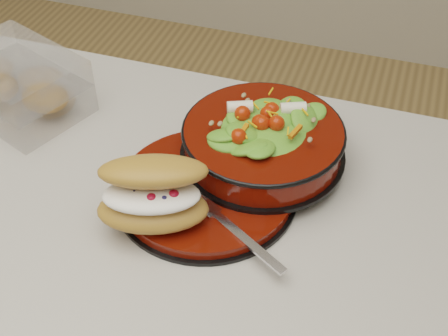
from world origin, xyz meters
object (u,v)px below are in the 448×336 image
(fork, at_px, (234,230))
(pastry_box, at_px, (18,85))
(salad_bowl, at_px, (263,136))
(dinner_plate, at_px, (206,190))
(croissant, at_px, (153,194))

(fork, distance_m, pastry_box, 0.45)
(salad_bowl, distance_m, pastry_box, 0.42)
(salad_bowl, bearing_deg, dinner_plate, -123.52)
(dinner_plate, xyz_separation_m, fork, (0.06, -0.07, 0.01))
(croissant, bearing_deg, pastry_box, 131.49)
(salad_bowl, bearing_deg, fork, -87.66)
(pastry_box, bearing_deg, croissant, -8.32)
(pastry_box, bearing_deg, salad_bowl, 19.25)
(salad_bowl, relative_size, pastry_box, 0.99)
(croissant, bearing_deg, dinner_plate, 41.99)
(dinner_plate, bearing_deg, croissant, -119.02)
(salad_bowl, xyz_separation_m, croissant, (-0.10, -0.16, 0.01))
(croissant, distance_m, fork, 0.11)
(dinner_plate, height_order, croissant, croissant)
(salad_bowl, bearing_deg, croissant, -121.43)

